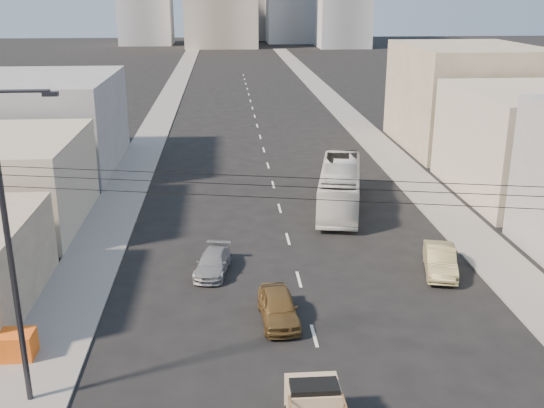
{
  "coord_description": "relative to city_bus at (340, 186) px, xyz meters",
  "views": [
    {
      "loc": [
        -3.86,
        -17.31,
        14.86
      ],
      "look_at": [
        -1.27,
        16.59,
        3.5
      ],
      "focal_mm": 42.0,
      "sensor_mm": 36.0,
      "label": 1
    }
  ],
  "objects": [
    {
      "name": "streetlamp_left",
      "position": [
        -15.73,
        -21.91,
        4.83
      ],
      "size": [
        2.36,
        0.25,
        12.0
      ],
      "color": "#2D2D33",
      "rests_on": "ground"
    },
    {
      "name": "sedan_grey",
      "position": [
        -9.01,
        -10.66,
        -1.02
      ],
      "size": [
        2.32,
        4.28,
        1.18
      ],
      "primitive_type": "imported",
      "rotation": [
        0.0,
        0.0,
        -0.17
      ],
      "color": "gray",
      "rests_on": "ground"
    },
    {
      "name": "bldg_right_far",
      "position": [
        15.66,
        18.09,
        3.39
      ],
      "size": [
        12.0,
        16.0,
        10.0
      ],
      "primitive_type": "cube",
      "color": "gray",
      "rests_on": "ground"
    },
    {
      "name": "crate_stack",
      "position": [
        -17.34,
        -18.86,
        -0.92
      ],
      "size": [
        1.8,
        1.2,
        1.14
      ],
      "color": "orange",
      "rests_on": "sidewalk_left"
    },
    {
      "name": "sidewalk_left",
      "position": [
        -16.09,
        44.09,
        -1.55
      ],
      "size": [
        3.5,
        180.0,
        0.12
      ],
      "primitive_type": "cube",
      "color": "gray",
      "rests_on": "ground"
    },
    {
      "name": "sedan_tan",
      "position": [
        3.57,
        -11.61,
        -0.87
      ],
      "size": [
        2.56,
        4.75,
        1.48
      ],
      "primitive_type": "imported",
      "rotation": [
        0.0,
        0.0,
        -0.23
      ],
      "color": "#998B59",
      "rests_on": "ground"
    },
    {
      "name": "overhead_wires",
      "position": [
        -4.34,
        -24.41,
        7.36
      ],
      "size": [
        23.01,
        5.02,
        0.72
      ],
      "color": "black",
      "rests_on": "ground"
    },
    {
      "name": "lane_dashes",
      "position": [
        -4.34,
        27.09,
        -1.6
      ],
      "size": [
        0.15,
        104.0,
        0.01
      ],
      "color": "silver",
      "rests_on": "ground"
    },
    {
      "name": "city_bus",
      "position": [
        0.0,
        0.0,
        0.0
      ],
      "size": [
        5.01,
        11.86,
        3.22
      ],
      "primitive_type": "imported",
      "rotation": [
        0.0,
        0.0,
        -0.21
      ],
      "color": "silver",
      "rests_on": "ground"
    },
    {
      "name": "sidewalk_right",
      "position": [
        7.41,
        44.09,
        -1.55
      ],
      "size": [
        3.5,
        180.0,
        0.12
      ],
      "primitive_type": "cube",
      "color": "gray",
      "rests_on": "ground"
    },
    {
      "name": "bldg_right_mid",
      "position": [
        15.16,
        2.09,
        2.39
      ],
      "size": [
        11.0,
        14.0,
        8.0
      ],
      "primitive_type": "cube",
      "color": "#BAAF96",
      "rests_on": "ground"
    },
    {
      "name": "bldg_left_far",
      "position": [
        -23.84,
        13.09,
        2.39
      ],
      "size": [
        12.0,
        16.0,
        8.0
      ],
      "primitive_type": "cube",
      "color": "gray",
      "rests_on": "ground"
    },
    {
      "name": "sedan_brown",
      "position": [
        -5.85,
        -16.39,
        -0.89
      ],
      "size": [
        1.93,
        4.31,
        1.44
      ],
      "primitive_type": "imported",
      "rotation": [
        0.0,
        0.0,
        0.06
      ],
      "color": "brown",
      "rests_on": "ground"
    }
  ]
}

